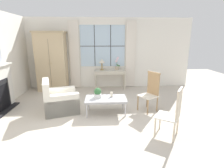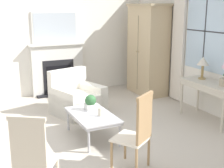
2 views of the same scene
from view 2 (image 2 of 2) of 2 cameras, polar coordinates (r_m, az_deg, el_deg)
The scene contains 13 objects.
ground_plane at distance 5.42m, azimuth -6.76°, elevation -10.00°, with size 14.00×14.00×0.00m, color #BCB2A3.
wall_back_windowed at distance 6.62m, azimuth 18.55°, elevation 6.41°, with size 7.20×0.14×2.80m.
wall_left at distance 8.07m, azimuth -10.15°, elevation 8.15°, with size 0.06×7.20×2.80m, color white.
fireplace at distance 8.04m, azimuth -9.95°, elevation 3.25°, with size 0.34×1.39×2.07m.
armoire at distance 7.97m, azimuth 6.57°, elevation 6.29°, with size 1.18×0.64×2.26m.
console_table at distance 6.31m, azimuth 17.58°, elevation -0.54°, with size 1.23×0.52×0.77m.
table_lamp at distance 6.50m, azimuth 16.30°, elevation 3.78°, with size 0.24×0.24×0.45m.
armchair_upholstered at distance 6.55m, azimuth -6.41°, elevation -2.93°, with size 1.11×1.11×0.91m.
side_chair_wooden at distance 4.24m, azimuth 4.77°, elevation -8.24°, with size 0.61×0.61×1.10m.
accent_chair_wooden at distance 3.72m, azimuth -14.37°, elevation -12.34°, with size 0.61×0.61×1.06m.
coffee_table at distance 5.32m, azimuth -3.63°, elevation -5.92°, with size 1.11×0.64×0.43m.
potted_plant_small at distance 5.48m, azimuth -3.93°, elevation -3.38°, with size 0.20×0.20×0.27m.
pillar_candle at distance 5.17m, azimuth -2.21°, elevation -5.20°, with size 0.09×0.09×0.16m.
Camera 2 is at (4.70, -1.57, 2.20)m, focal length 50.00 mm.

